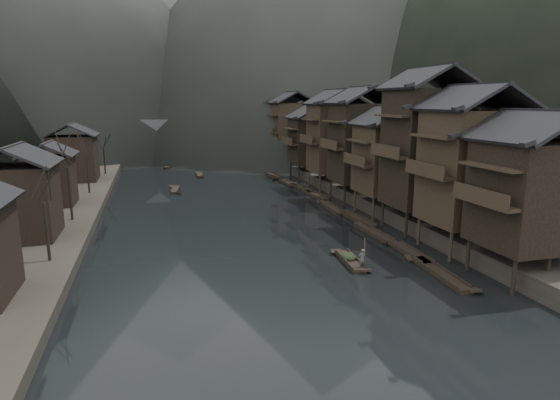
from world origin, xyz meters
name	(u,v)px	position (x,y,z in m)	size (l,w,h in m)	color
water	(272,264)	(0.00, 0.00, 0.00)	(300.00, 300.00, 0.00)	black
right_bank	(405,169)	(35.00, 40.00, 0.90)	(40.00, 200.00, 1.80)	#2D2823
stilt_houses	(367,133)	(17.28, 19.24, 8.92)	(9.00, 67.60, 16.46)	black
left_houses	(42,170)	(-20.50, 20.12, 5.66)	(8.10, 53.20, 8.73)	black
bare_trees	(66,168)	(-17.00, 13.55, 6.61)	(3.90, 61.51, 7.80)	black
moored_sampans	(331,207)	(11.89, 17.39, 0.20)	(3.08, 56.19, 0.47)	black
midriver_boats	(189,170)	(-2.36, 53.77, 0.20)	(14.07, 43.95, 0.45)	black
stone_bridge	(193,136)	(0.00, 72.00, 5.11)	(40.00, 6.00, 9.00)	#4C4C4F
hero_sampan	(350,261)	(6.15, -1.53, 0.20)	(1.61, 5.55, 0.44)	black
cargo_heap	(349,253)	(6.13, -1.28, 0.80)	(1.21, 1.58, 0.73)	black
boatman	(362,256)	(6.33, -3.44, 1.23)	(0.58, 0.38, 1.59)	#4E4E50
bamboo_pole	(366,224)	(6.53, -3.44, 3.74)	(0.06, 0.06, 4.37)	#8C7A51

